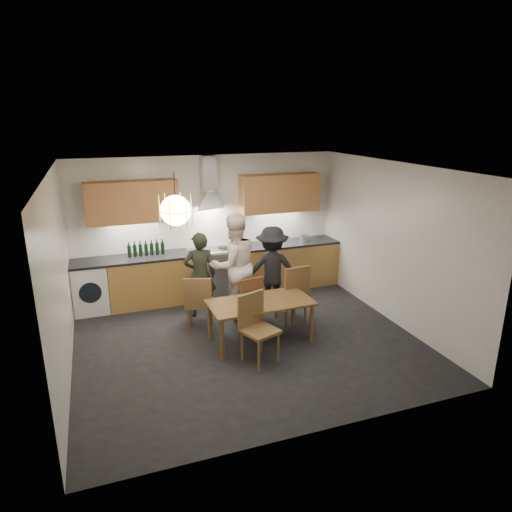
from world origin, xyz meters
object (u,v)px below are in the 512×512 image
object	(u,v)px
person_right	(272,269)
person_left	(200,275)
chair_front	(256,323)
stock_pot	(304,238)
dining_table	(260,306)
chair_back_left	(199,300)
wine_bottles	(146,248)
person_mid	(234,265)
mixing_bowl	(273,243)

from	to	relation	value
person_right	person_left	bearing A→B (deg)	5.66
chair_front	stock_pot	xyz separation A→B (m)	(1.89, 2.47, 0.41)
dining_table	chair_back_left	bearing A→B (deg)	141.12
stock_pot	wine_bottles	bearing A→B (deg)	177.99
chair_front	person_mid	world-z (taller)	person_mid
person_left	wine_bottles	distance (m)	1.21
chair_front	person_right	distance (m)	1.73
person_left	mixing_bowl	size ratio (longest dim) A/B	5.02
dining_table	stock_pot	world-z (taller)	stock_pot
dining_table	person_left	xyz separation A→B (m)	(-0.63, 1.21, 0.16)
person_mid	mixing_bowl	size ratio (longest dim) A/B	6.03
person_mid	person_right	size ratio (longest dim) A/B	1.17
person_left	stock_pot	world-z (taller)	person_left
chair_front	wine_bottles	distance (m)	2.86
chair_front	mixing_bowl	xyz separation A→B (m)	(1.24, 2.48, 0.38)
person_right	mixing_bowl	bearing A→B (deg)	-98.30
stock_pot	wine_bottles	xyz separation A→B (m)	(-3.04, 0.11, 0.07)
chair_back_left	mixing_bowl	xyz separation A→B (m)	(1.79, 1.39, 0.40)
mixing_bowl	wine_bottles	world-z (taller)	wine_bottles
chair_back_left	mixing_bowl	bearing A→B (deg)	-124.30
wine_bottles	person_right	bearing A→B (deg)	-28.47
mixing_bowl	wine_bottles	bearing A→B (deg)	177.63
dining_table	person_mid	xyz separation A→B (m)	(-0.08, 1.08, 0.31)
chair_back_left	person_left	size ratio (longest dim) A/B	0.64
person_mid	person_right	bearing A→B (deg)	165.76
person_right	stock_pot	xyz separation A→B (m)	(1.06, 0.97, 0.21)
chair_front	mixing_bowl	world-z (taller)	mixing_bowl
person_mid	wine_bottles	bearing A→B (deg)	-47.16
stock_pot	person_mid	bearing A→B (deg)	-152.20
chair_front	person_mid	bearing A→B (deg)	63.32
chair_front	person_right	world-z (taller)	person_right
mixing_bowl	person_left	bearing A→B (deg)	-154.16
person_left	mixing_bowl	distance (m)	1.82
dining_table	mixing_bowl	size ratio (longest dim) A/B	5.32
dining_table	chair_front	size ratio (longest dim) A/B	1.61
person_right	mixing_bowl	distance (m)	1.07
person_right	mixing_bowl	size ratio (longest dim) A/B	5.14
chair_back_left	person_right	world-z (taller)	person_right
person_left	stock_pot	size ratio (longest dim) A/B	8.28
person_left	person_mid	world-z (taller)	person_mid
dining_table	wine_bottles	world-z (taller)	wine_bottles
person_mid	chair_front	bearing A→B (deg)	74.43
chair_back_left	chair_front	distance (m)	1.22
chair_front	person_left	bearing A→B (deg)	82.24
person_left	person_right	world-z (taller)	person_right
person_left	stock_pot	xyz separation A→B (m)	(2.28, 0.78, 0.23)
stock_pot	wine_bottles	distance (m)	3.04
chair_front	mixing_bowl	bearing A→B (deg)	42.89
dining_table	person_left	bearing A→B (deg)	115.78
person_right	wine_bottles	xyz separation A→B (m)	(-1.98, 1.07, 0.28)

